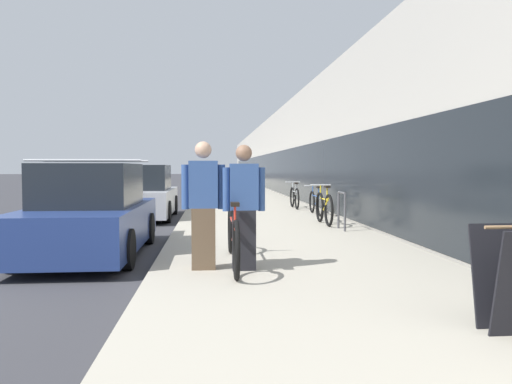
% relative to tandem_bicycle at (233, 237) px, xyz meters
% --- Properties ---
extents(sidewalk_slab, '(4.36, 70.00, 0.11)m').
position_rel_tandem_bicycle_xyz_m(sidewalk_slab, '(1.04, 19.65, -0.45)').
color(sidewalk_slab, '#B2AA99').
rests_on(sidewalk_slab, ground).
extents(storefront_facade, '(10.01, 70.00, 4.58)m').
position_rel_tandem_bicycle_xyz_m(storefront_facade, '(8.25, 27.65, 1.78)').
color(storefront_facade, '#BCB7AD').
rests_on(storefront_facade, ground).
extents(tandem_bicycle, '(0.52, 2.69, 0.94)m').
position_rel_tandem_bicycle_xyz_m(tandem_bicycle, '(0.00, 0.00, 0.00)').
color(tandem_bicycle, black).
rests_on(tandem_bicycle, sidewalk_slab).
extents(person_rider, '(0.57, 0.22, 1.68)m').
position_rel_tandem_bicycle_xyz_m(person_rider, '(0.13, -0.34, 0.45)').
color(person_rider, black).
rests_on(person_rider, sidewalk_slab).
extents(person_bystander, '(0.59, 0.23, 1.73)m').
position_rel_tandem_bicycle_xyz_m(person_bystander, '(-0.41, -0.24, 0.47)').
color(person_bystander, brown).
rests_on(person_bystander, sidewalk_slab).
extents(bike_rack_hoop, '(0.05, 0.60, 0.84)m').
position_rel_tandem_bicycle_xyz_m(bike_rack_hoop, '(2.56, 3.75, 0.12)').
color(bike_rack_hoop, '#4C4C51').
rests_on(bike_rack_hoop, sidewalk_slab).
extents(cruiser_bike_nearest, '(0.52, 1.73, 0.95)m').
position_rel_tandem_bicycle_xyz_m(cruiser_bike_nearest, '(2.42, 4.86, 0.00)').
color(cruiser_bike_nearest, black).
rests_on(cruiser_bike_nearest, sidewalk_slab).
extents(cruiser_bike_middle, '(0.52, 1.82, 0.85)m').
position_rel_tandem_bicycle_xyz_m(cruiser_bike_middle, '(2.74, 7.31, -0.04)').
color(cruiser_bike_middle, black).
rests_on(cruiser_bike_middle, sidewalk_slab).
extents(cruiser_bike_farthest, '(0.52, 1.67, 0.89)m').
position_rel_tandem_bicycle_xyz_m(cruiser_bike_farthest, '(2.49, 9.60, -0.02)').
color(cruiser_bike_farthest, black).
rests_on(cruiser_bike_farthest, sidewalk_slab).
extents(parked_sedan_curbside, '(1.81, 4.15, 1.62)m').
position_rel_tandem_bicycle_xyz_m(parked_sedan_curbside, '(-2.33, 1.57, 0.19)').
color(parked_sedan_curbside, navy).
rests_on(parked_sedan_curbside, ground).
extents(vintage_roadster_curbside, '(1.83, 4.14, 1.56)m').
position_rel_tandem_bicycle_xyz_m(vintage_roadster_curbside, '(-2.31, 7.70, 0.19)').
color(vintage_roadster_curbside, silver).
rests_on(vintage_roadster_curbside, ground).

